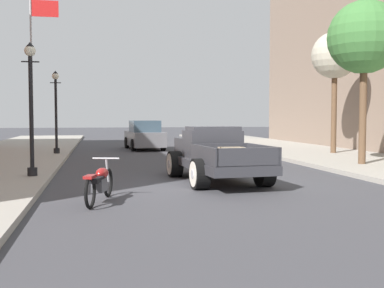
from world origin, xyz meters
TOP-DOWN VIEW (x-y plane):
  - ground_plane at (0.00, 0.00)m, footprint 140.00×140.00m
  - hotrod_truck_gunmetal at (0.17, 0.49)m, footprint 2.44×5.03m
  - motorcycle_parked at (-3.11, -2.54)m, footprint 0.78×2.06m
  - car_background_grey at (-0.56, 14.08)m, footprint 2.11×4.42m
  - street_lamp_near at (-5.02, 1.39)m, footprint 0.50×0.32m
  - street_lamp_far at (-5.06, 10.01)m, footprint 0.50×0.32m
  - flagpole at (-6.90, 17.77)m, footprint 1.74×0.16m
  - street_tree_nearest at (6.28, 2.72)m, footprint 2.62×2.62m
  - street_tree_second at (7.82, 7.80)m, footprint 2.19×2.19m

SIDE VIEW (x-z plane):
  - ground_plane at x=0.00m, z-range 0.00..0.00m
  - motorcycle_parked at x=-3.11m, z-range -0.02..0.91m
  - hotrod_truck_gunmetal at x=0.17m, z-range -0.04..1.54m
  - car_background_grey at x=-0.56m, z-range -0.06..1.59m
  - street_lamp_near at x=-5.02m, z-range 0.46..4.31m
  - street_lamp_far at x=-5.06m, z-range 0.46..4.31m
  - street_tree_nearest at x=6.28m, z-range 1.74..7.62m
  - street_tree_second at x=7.82m, z-range 1.84..7.54m
  - flagpole at x=-6.90m, z-range 1.19..10.35m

